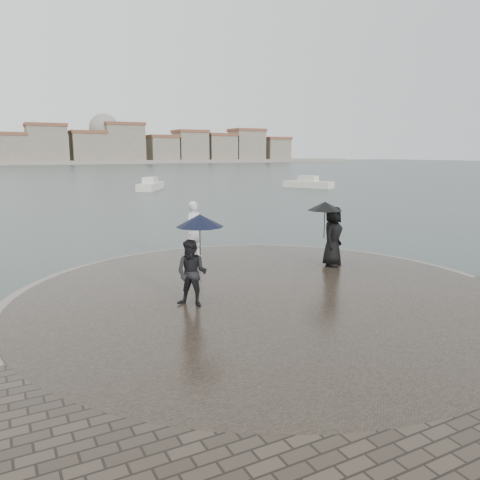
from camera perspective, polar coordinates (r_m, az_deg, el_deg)
ground at (r=9.10m, az=14.71°, el=-14.03°), size 400.00×400.00×0.00m
kerb_ring at (r=11.66m, az=3.01°, el=-7.29°), size 12.50×12.50×0.32m
quay_tip at (r=11.66m, az=3.01°, el=-7.19°), size 11.90×11.90×0.36m
statue at (r=15.32m, az=-5.53°, el=1.31°), size 0.76×0.59×1.84m
visitor_left at (r=10.41m, az=-5.56°, el=-1.84°), size 1.25×1.10×2.04m
visitor_right at (r=14.29m, az=11.01°, el=1.33°), size 1.31×1.11×1.95m
boats at (r=44.40m, az=-9.72°, el=6.11°), size 36.55×14.30×1.50m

